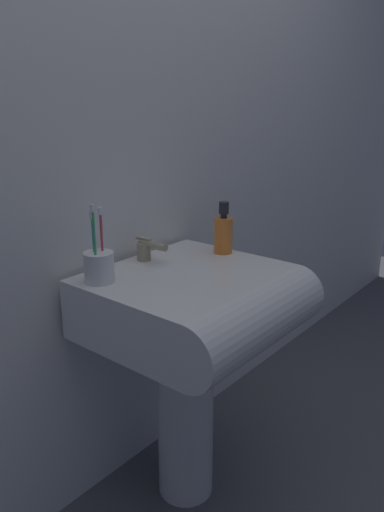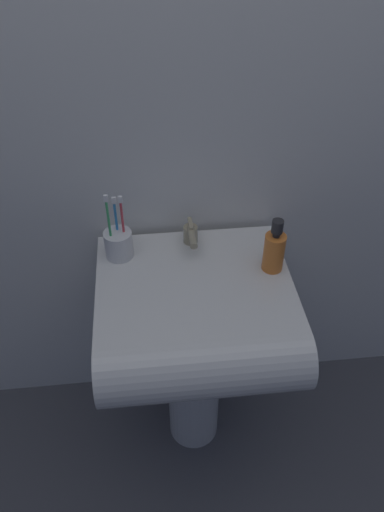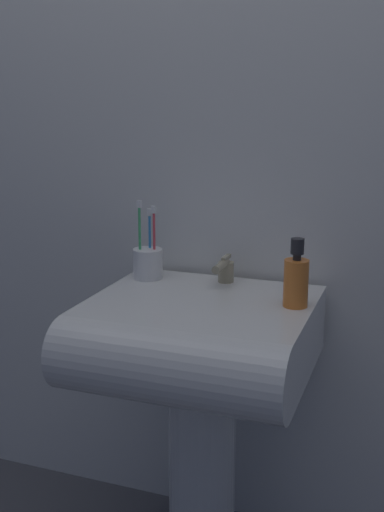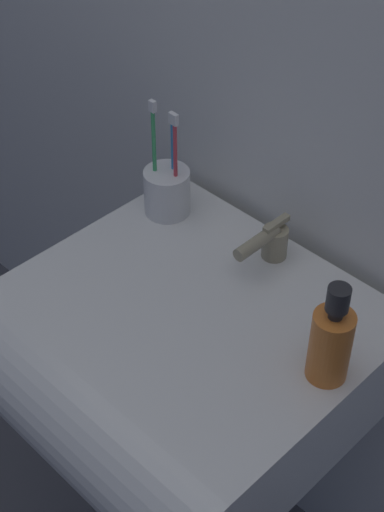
{
  "view_description": "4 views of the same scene",
  "coord_description": "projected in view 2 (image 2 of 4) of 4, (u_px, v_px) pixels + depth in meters",
  "views": [
    {
      "loc": [
        -1.04,
        -0.88,
        1.25
      ],
      "look_at": [
        0.01,
        -0.02,
        0.82
      ],
      "focal_mm": 35.0,
      "sensor_mm": 36.0,
      "label": 1
    },
    {
      "loc": [
        -0.11,
        -1.01,
        1.73
      ],
      "look_at": [
        -0.0,
        0.03,
        0.83
      ],
      "focal_mm": 35.0,
      "sensor_mm": 36.0,
      "label": 2
    },
    {
      "loc": [
        0.5,
        -1.45,
        1.26
      ],
      "look_at": [
        -0.03,
        0.0,
        0.88
      ],
      "focal_mm": 45.0,
      "sensor_mm": 36.0,
      "label": 3
    },
    {
      "loc": [
        0.61,
        -0.63,
        1.63
      ],
      "look_at": [
        -0.02,
        0.01,
        0.85
      ],
      "focal_mm": 55.0,
      "sensor_mm": 36.0,
      "label": 4
    }
  ],
  "objects": [
    {
      "name": "ground_plane",
      "position": [
        194.0,
        426.0,
        1.9
      ],
      "size": [
        6.0,
        6.0,
        0.0
      ],
      "primitive_type": "plane",
      "color": "#4C4C51",
      "rests_on": "ground"
    },
    {
      "name": "wall_back",
      "position": [
        183.0,
        91.0,
        1.32
      ],
      "size": [
        5.0,
        0.05,
        2.4
      ],
      "primitive_type": "cube",
      "color": "silver",
      "rests_on": "ground"
    },
    {
      "name": "faucet",
      "position": [
        191.0,
        235.0,
        1.49
      ],
      "size": [
        0.04,
        0.12,
        0.07
      ],
      "color": "tan",
      "rests_on": "sink_basin"
    },
    {
      "name": "toothbrush_cup",
      "position": [
        119.0,
        243.0,
        1.45
      ],
      "size": [
        0.08,
        0.08,
        0.22
      ],
      "color": "white",
      "rests_on": "sink_basin"
    },
    {
      "name": "soap_bottle",
      "position": [
        274.0,
        250.0,
        1.39
      ],
      "size": [
        0.06,
        0.06,
        0.17
      ],
      "color": "orange",
      "rests_on": "sink_basin"
    },
    {
      "name": "sink_basin",
      "position": [
        197.0,
        318.0,
        1.41
      ],
      "size": [
        0.55,
        0.54,
        0.17
      ],
      "color": "white",
      "rests_on": "sink_pedestal"
    },
    {
      "name": "sink_pedestal",
      "position": [
        194.0,
        380.0,
        1.7
      ],
      "size": [
        0.18,
        0.18,
        0.59
      ],
      "primitive_type": "cylinder",
      "color": "white",
      "rests_on": "ground"
    }
  ]
}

